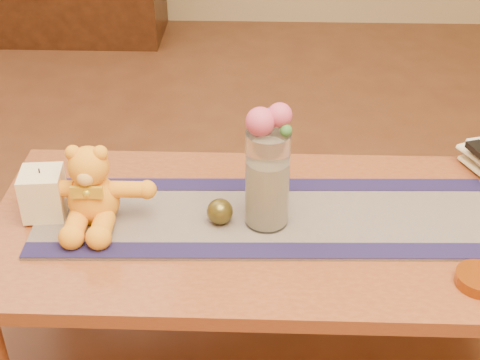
{
  "coord_description": "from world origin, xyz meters",
  "views": [
    {
      "loc": [
        -0.0,
        -1.4,
        1.49
      ],
      "look_at": [
        -0.05,
        0.0,
        0.58
      ],
      "focal_mm": 50.54,
      "sensor_mm": 36.0,
      "label": 1
    }
  ],
  "objects_px": {
    "pillar_candle": "(43,193)",
    "amber_dish": "(480,279)",
    "teddy_bear": "(92,185)",
    "glass_vase": "(267,179)",
    "bronze_ball": "(220,211)"
  },
  "relations": [
    {
      "from": "pillar_candle",
      "to": "amber_dish",
      "type": "distance_m",
      "value": 1.09
    },
    {
      "from": "amber_dish",
      "to": "pillar_candle",
      "type": "bearing_deg",
      "value": 167.71
    },
    {
      "from": "teddy_bear",
      "to": "amber_dish",
      "type": "xyz_separation_m",
      "value": [
        0.93,
        -0.22,
        -0.1
      ]
    },
    {
      "from": "glass_vase",
      "to": "pillar_candle",
      "type": "bearing_deg",
      "value": 178.24
    },
    {
      "from": "teddy_bear",
      "to": "glass_vase",
      "type": "distance_m",
      "value": 0.44
    },
    {
      "from": "teddy_bear",
      "to": "glass_vase",
      "type": "height_order",
      "value": "glass_vase"
    },
    {
      "from": "glass_vase",
      "to": "amber_dish",
      "type": "relative_size",
      "value": 2.32
    },
    {
      "from": "pillar_candle",
      "to": "amber_dish",
      "type": "bearing_deg",
      "value": -12.29
    },
    {
      "from": "pillar_candle",
      "to": "bronze_ball",
      "type": "xyz_separation_m",
      "value": [
        0.46,
        -0.02,
        -0.03
      ]
    },
    {
      "from": "pillar_candle",
      "to": "glass_vase",
      "type": "relative_size",
      "value": 0.48
    },
    {
      "from": "glass_vase",
      "to": "bronze_ball",
      "type": "xyz_separation_m",
      "value": [
        -0.12,
        -0.01,
        -0.1
      ]
    },
    {
      "from": "pillar_candle",
      "to": "glass_vase",
      "type": "height_order",
      "value": "glass_vase"
    },
    {
      "from": "bronze_ball",
      "to": "amber_dish",
      "type": "distance_m",
      "value": 0.64
    },
    {
      "from": "teddy_bear",
      "to": "glass_vase",
      "type": "relative_size",
      "value": 1.16
    },
    {
      "from": "pillar_candle",
      "to": "bronze_ball",
      "type": "bearing_deg",
      "value": -3.12
    }
  ]
}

